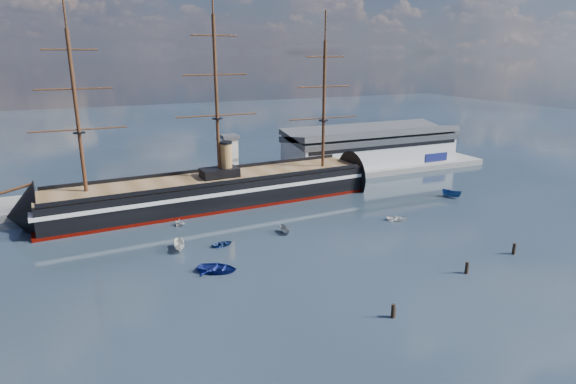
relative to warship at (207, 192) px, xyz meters
name	(u,v)px	position (x,y,z in m)	size (l,w,h in m)	color
ground	(261,224)	(7.95, -20.00, -4.04)	(600.00, 600.00, 0.00)	black
quay	(249,185)	(17.95, 16.00, -4.04)	(180.00, 18.00, 2.00)	slate
warehouse	(370,146)	(65.95, 20.00, 3.95)	(63.00, 21.00, 11.60)	#B7BABC
quay_tower	(230,159)	(10.95, 13.00, 5.72)	(5.00, 5.00, 15.00)	silver
warship	(207,192)	(0.00, 0.00, 0.00)	(113.30, 21.07, 53.94)	black
motorboat_a	(180,250)	(-13.69, -27.93, -4.04)	(6.65, 2.44, 2.66)	silver
motorboat_b	(223,246)	(-4.60, -29.36, -4.04)	(2.90, 1.16, 1.35)	navy
motorboat_c	(285,233)	(10.89, -28.11, -4.04)	(5.19, 1.90, 2.08)	gray
motorboat_d	(180,226)	(-10.40, -12.83, -4.04)	(5.23, 2.26, 1.92)	silver
motorboat_e	(397,220)	(40.30, -31.47, -4.04)	(3.26, 1.30, 1.52)	silver
motorboat_f	(451,197)	(67.06, -21.30, -4.04)	(6.73, 2.47, 2.69)	navy
motorboat_g	(217,272)	(-9.37, -41.53, -4.04)	(4.82, 1.93, 2.25)	navy
piling_near_mid	(393,318)	(11.44, -69.09, -4.04)	(0.64, 0.64, 3.06)	black
piling_near_right	(466,273)	(33.85, -61.71, -4.04)	(0.64, 0.64, 3.06)	black
piling_far_right	(513,254)	(49.55, -58.79, -4.04)	(0.64, 0.64, 3.16)	black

